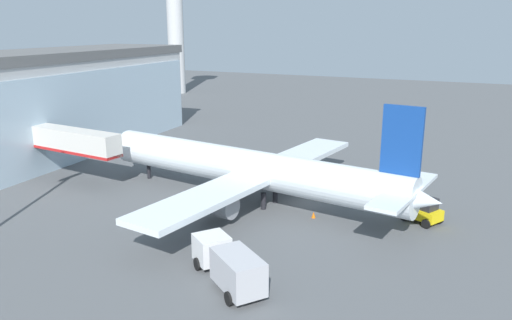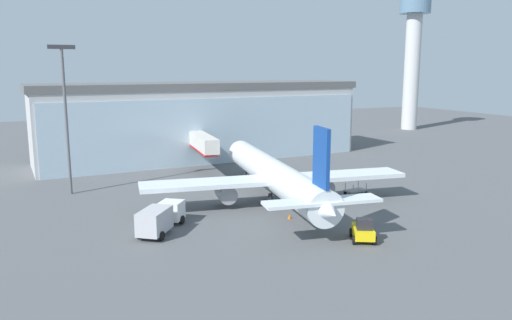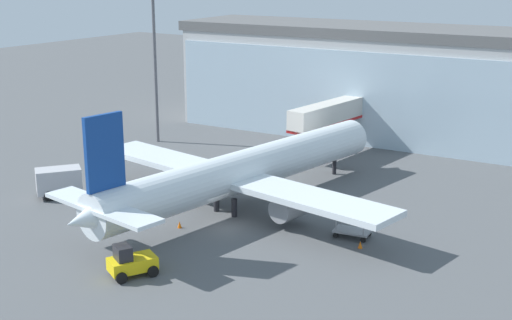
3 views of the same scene
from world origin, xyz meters
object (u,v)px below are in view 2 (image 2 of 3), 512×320
object	(u,v)px
jet_bridge	(202,143)
safety_cone_wingtip	(373,194)
control_tower	(413,47)
apron_light_mast	(65,107)
baggage_cart	(356,191)
airplane	(274,175)
catering_truck	(160,218)
safety_cone_nose	(289,216)
pushback_tug	(363,231)

from	to	relation	value
jet_bridge	safety_cone_wingtip	xyz separation A→B (m)	(14.94, -23.69, -4.18)
control_tower	apron_light_mast	bearing A→B (deg)	-156.44
apron_light_mast	baggage_cart	world-z (taller)	apron_light_mast
apron_light_mast	safety_cone_wingtip	bearing A→B (deg)	-25.58
control_tower	airplane	xyz separation A→B (m)	(-64.78, -52.04, -17.95)
airplane	control_tower	bearing A→B (deg)	-42.95
catering_truck	airplane	bearing A→B (deg)	-33.22
catering_truck	safety_cone_nose	xyz separation A→B (m)	(13.60, -1.22, -1.19)
airplane	pushback_tug	xyz separation A→B (m)	(1.65, -15.64, -2.33)
catering_truck	jet_bridge	bearing A→B (deg)	11.15
pushback_tug	safety_cone_nose	distance (m)	9.46
airplane	pushback_tug	distance (m)	15.90
apron_light_mast	airplane	bearing A→B (deg)	-32.77
airplane	pushback_tug	bearing A→B (deg)	-165.70
airplane	baggage_cart	bearing A→B (deg)	-85.61
airplane	safety_cone_wingtip	xyz separation A→B (m)	(12.70, -2.44, -3.03)
baggage_cart	pushback_tug	world-z (taller)	pushback_tug
control_tower	catering_truck	world-z (taller)	control_tower
baggage_cart	airplane	bearing A→B (deg)	167.73
airplane	safety_cone_nose	bearing A→B (deg)	176.43
apron_light_mast	safety_cone_nose	world-z (taller)	apron_light_mast
jet_bridge	control_tower	bearing A→B (deg)	-59.92
control_tower	safety_cone_wingtip	xyz separation A→B (m)	(-52.07, -54.48, -20.98)
control_tower	pushback_tug	bearing A→B (deg)	-133.00
control_tower	catering_truck	xyz separation A→B (m)	(-79.78, -57.54, -19.78)
pushback_tug	safety_cone_wingtip	bearing A→B (deg)	-12.31
jet_bridge	apron_light_mast	size ratio (longest dim) A/B	0.77
jet_bridge	control_tower	world-z (taller)	control_tower
pushback_tug	airplane	bearing A→B (deg)	33.65
control_tower	safety_cone_nose	xyz separation A→B (m)	(-66.18, -58.76, -20.98)
jet_bridge	pushback_tug	world-z (taller)	jet_bridge
baggage_cart	safety_cone_nose	world-z (taller)	baggage_cart
control_tower	safety_cone_nose	world-z (taller)	control_tower
pushback_tug	baggage_cart	bearing A→B (deg)	-5.05
airplane	baggage_cart	size ratio (longest dim) A/B	12.03
baggage_cart	safety_cone_wingtip	bearing A→B (deg)	-56.57
control_tower	safety_cone_nose	distance (m)	90.96
pushback_tug	safety_cone_nose	xyz separation A→B (m)	(-3.06, 8.92, -0.70)
baggage_cart	safety_cone_nose	xyz separation A→B (m)	(-12.61, -5.96, -0.23)
catering_truck	pushback_tug	bearing A→B (deg)	-84.69
catering_truck	safety_cone_nose	world-z (taller)	catering_truck
airplane	baggage_cart	distance (m)	11.57
pushback_tug	safety_cone_wingtip	world-z (taller)	pushback_tug
apron_light_mast	airplane	world-z (taller)	apron_light_mast
safety_cone_nose	safety_cone_wingtip	distance (m)	14.75
safety_cone_nose	safety_cone_wingtip	bearing A→B (deg)	16.87
jet_bridge	catering_truck	xyz separation A→B (m)	(-12.76, -26.75, -2.99)
apron_light_mast	safety_cone_nose	size ratio (longest dim) A/B	33.93
apron_light_mast	pushback_tug	bearing A→B (deg)	-51.54
catering_truck	baggage_cart	xyz separation A→B (m)	(26.20, 4.74, -0.97)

